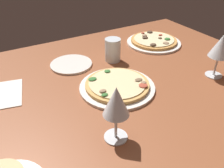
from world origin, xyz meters
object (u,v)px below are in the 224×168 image
object	(u,v)px
pizza_side	(154,41)
wine_glass_near	(221,47)
water_glass	(113,51)
paper_menu	(4,94)
side_plate	(71,64)
pizza_main	(117,86)
wine_glass_far	(116,103)

from	to	relation	value
pizza_side	wine_glass_near	bearing A→B (deg)	90.49
water_glass	paper_menu	size ratio (longest dim) A/B	0.58
side_plate	paper_menu	xyz separation A→B (cm)	(28.51, 8.43, -0.30)
pizza_main	water_glass	distance (cm)	22.50
wine_glass_far	water_glass	size ratio (longest dim) A/B	1.67
wine_glass_far	paper_menu	bearing A→B (deg)	-58.00
side_plate	wine_glass_far	bearing A→B (deg)	83.39
water_glass	side_plate	xyz separation A→B (cm)	(17.55, -4.92, -3.82)
water_glass	wine_glass_near	bearing A→B (deg)	131.54
side_plate	paper_menu	size ratio (longest dim) A/B	1.02
pizza_main	wine_glass_far	world-z (taller)	wine_glass_far
pizza_side	wine_glass_near	size ratio (longest dim) A/B	1.59
water_glass	paper_menu	xyz separation A→B (cm)	(46.06, 3.51, -4.12)
pizza_main	wine_glass_near	world-z (taller)	wine_glass_near
wine_glass_far	side_plate	xyz separation A→B (cm)	(-5.29, -45.59, -11.39)
pizza_side	side_plate	size ratio (longest dim) A/B	1.54
pizza_main	pizza_side	xyz separation A→B (cm)	(-37.28, -25.80, 0.02)
wine_glass_near	pizza_main	bearing A→B (deg)	-16.78
pizza_side	water_glass	size ratio (longest dim) A/B	2.71
wine_glass_near	side_plate	world-z (taller)	wine_glass_near
pizza_main	paper_menu	xyz separation A→B (cm)	(36.22, -16.49, -1.04)
pizza_main	paper_menu	world-z (taller)	pizza_main
wine_glass_near	paper_menu	bearing A→B (deg)	-20.66
wine_glass_near	water_glass	bearing A→B (deg)	-48.46
wine_glass_far	wine_glass_near	world-z (taller)	wine_glass_near
paper_menu	water_glass	bearing A→B (deg)	-162.76
water_glass	pizza_side	bearing A→B (deg)	-168.07
pizza_side	paper_menu	xyz separation A→B (cm)	(73.50, 9.31, -1.06)
wine_glass_near	pizza_side	bearing A→B (deg)	-89.51
pizza_side	wine_glass_near	world-z (taller)	wine_glass_near
wine_glass_far	paper_menu	world-z (taller)	wine_glass_far
wine_glass_near	side_plate	bearing A→B (deg)	-38.67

